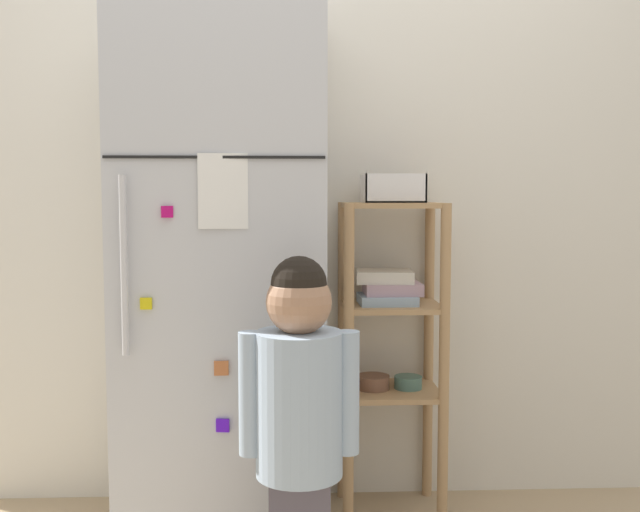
{
  "coord_description": "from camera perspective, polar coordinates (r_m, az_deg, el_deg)",
  "views": [
    {
      "loc": [
        -0.06,
        -2.36,
        1.13
      ],
      "look_at": [
        0.04,
        0.02,
        0.93
      ],
      "focal_mm": 41.06,
      "sensor_mm": 36.0,
      "label": 1
    }
  ],
  "objects": [
    {
      "name": "kitchen_wall_back",
      "position": [
        2.71,
        -1.18,
        4.8
      ],
      "size": [
        2.6,
        0.03,
        2.27
      ],
      "primitive_type": "cube",
      "color": "silver",
      "rests_on": "ground"
    },
    {
      "name": "refrigerator",
      "position": [
        2.4,
        -7.38,
        -1.22
      ],
      "size": [
        0.63,
        0.64,
        1.77
      ],
      "color": "silver",
      "rests_on": "ground"
    },
    {
      "name": "child_standing",
      "position": [
        1.95,
        -1.64,
        -11.36
      ],
      "size": [
        0.32,
        0.23,
        0.98
      ],
      "color": "#524C58",
      "rests_on": "ground"
    },
    {
      "name": "pantry_shelf_unit",
      "position": [
        2.59,
        5.47,
        -5.32
      ],
      "size": [
        0.36,
        0.31,
        1.11
      ],
      "color": "tan",
      "rests_on": "ground"
    },
    {
      "name": "fruit_bin",
      "position": [
        2.57,
        5.85,
        5.03
      ],
      "size": [
        0.21,
        0.18,
        0.1
      ],
      "color": "white",
      "rests_on": "pantry_shelf_unit"
    }
  ]
}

